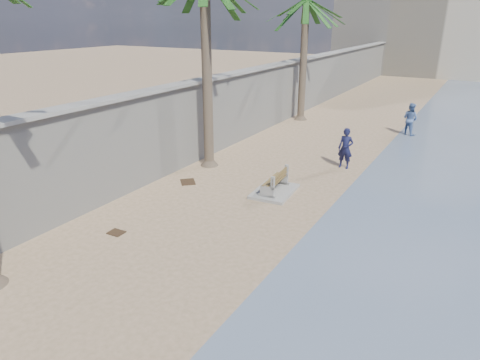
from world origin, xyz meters
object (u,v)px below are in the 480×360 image
at_px(palm_back, 306,2).
at_px(person_b, 410,117).
at_px(bench_far, 275,184).
at_px(person_a, 346,146).

distance_m(palm_back, person_b, 9.02).
height_order(bench_far, palm_back, palm_back).
height_order(person_a, person_b, person_a).
xyz_separation_m(palm_back, person_a, (5.32, -7.79, -5.98)).
xyz_separation_m(bench_far, palm_back, (-3.94, 11.90, 6.63)).
bearing_deg(bench_far, palm_back, 108.31).
bearing_deg(palm_back, person_b, -3.87).
distance_m(bench_far, person_b, 11.79).
relative_size(palm_back, person_b, 4.05).
relative_size(palm_back, person_a, 3.95).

